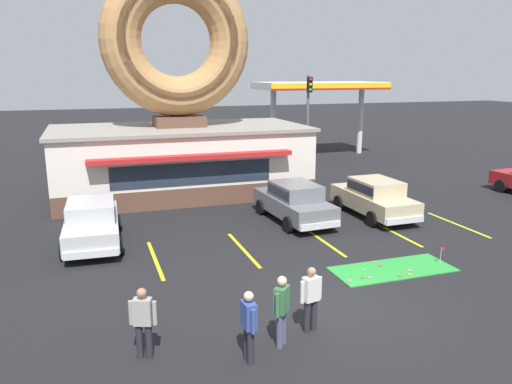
# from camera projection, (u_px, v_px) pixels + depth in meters

# --- Properties ---
(ground_plane) EXTENTS (160.00, 160.00, 0.00)m
(ground_plane) POSITION_uv_depth(u_px,v_px,m) (340.00, 308.00, 12.87)
(ground_plane) COLOR black
(donut_shop_building) EXTENTS (12.30, 6.75, 10.96)m
(donut_shop_building) POSITION_uv_depth(u_px,v_px,m) (179.00, 119.00, 24.37)
(donut_shop_building) COLOR brown
(donut_shop_building) RESTS_ON ground
(putting_mat) EXTENTS (3.80, 1.56, 0.03)m
(putting_mat) POSITION_uv_depth(u_px,v_px,m) (393.00, 269.00, 15.38)
(putting_mat) COLOR green
(putting_mat) RESTS_ON ground
(mini_donut_near_left) EXTENTS (0.13, 0.13, 0.04)m
(mini_donut_near_left) POSITION_uv_depth(u_px,v_px,m) (363.00, 278.00, 14.67)
(mini_donut_near_left) COLOR brown
(mini_donut_near_left) RESTS_ON putting_mat
(mini_donut_near_right) EXTENTS (0.13, 0.13, 0.04)m
(mini_donut_near_right) POSITION_uv_depth(u_px,v_px,m) (400.00, 276.00, 14.79)
(mini_donut_near_right) COLOR brown
(mini_donut_near_right) RESTS_ON putting_mat
(mini_donut_mid_left) EXTENTS (0.13, 0.13, 0.04)m
(mini_donut_mid_left) POSITION_uv_depth(u_px,v_px,m) (409.00, 274.00, 14.91)
(mini_donut_mid_left) COLOR #D17F47
(mini_donut_mid_left) RESTS_ON putting_mat
(mini_donut_mid_centre) EXTENTS (0.13, 0.13, 0.04)m
(mini_donut_mid_centre) POSITION_uv_depth(u_px,v_px,m) (370.00, 277.00, 14.70)
(mini_donut_mid_centre) COLOR #D8667F
(mini_donut_mid_centre) RESTS_ON putting_mat
(mini_donut_mid_right) EXTENTS (0.13, 0.13, 0.04)m
(mini_donut_mid_right) POSITION_uv_depth(u_px,v_px,m) (381.00, 265.00, 15.60)
(mini_donut_mid_right) COLOR brown
(mini_donut_mid_right) RESTS_ON putting_mat
(mini_donut_far_left) EXTENTS (0.13, 0.13, 0.04)m
(mini_donut_far_left) POSITION_uv_depth(u_px,v_px,m) (410.00, 271.00, 15.19)
(mini_donut_far_left) COLOR #D8667F
(mini_donut_far_left) RESTS_ON putting_mat
(mini_donut_far_centre) EXTENTS (0.13, 0.13, 0.04)m
(mini_donut_far_centre) POSITION_uv_depth(u_px,v_px,m) (373.00, 262.00, 15.90)
(mini_donut_far_centre) COLOR #A5724C
(mini_donut_far_centre) RESTS_ON putting_mat
(mini_donut_far_right) EXTENTS (0.13, 0.13, 0.04)m
(mini_donut_far_right) POSITION_uv_depth(u_px,v_px,m) (350.00, 281.00, 14.45)
(mini_donut_far_right) COLOR #D8667F
(mini_donut_far_right) RESTS_ON putting_mat
(golf_ball) EXTENTS (0.04, 0.04, 0.04)m
(golf_ball) POSITION_uv_depth(u_px,v_px,m) (364.00, 269.00, 15.27)
(golf_ball) COLOR white
(golf_ball) RESTS_ON putting_mat
(putting_flag_pin) EXTENTS (0.13, 0.01, 0.55)m
(putting_flag_pin) POSITION_uv_depth(u_px,v_px,m) (442.00, 252.00, 15.68)
(putting_flag_pin) COLOR silver
(putting_flag_pin) RESTS_ON putting_mat
(car_champagne) EXTENTS (2.01, 4.57, 1.60)m
(car_champagne) POSITION_uv_depth(u_px,v_px,m) (374.00, 196.00, 20.96)
(car_champagne) COLOR #BCAD89
(car_champagne) RESTS_ON ground
(car_silver) EXTENTS (2.12, 4.63, 1.60)m
(car_silver) POSITION_uv_depth(u_px,v_px,m) (92.00, 221.00, 17.44)
(car_silver) COLOR #B2B5BA
(car_silver) RESTS_ON ground
(car_grey) EXTENTS (2.17, 4.65, 1.60)m
(car_grey) POSITION_uv_depth(u_px,v_px,m) (294.00, 200.00, 20.26)
(car_grey) COLOR slate
(car_grey) RESTS_ON ground
(pedestrian_blue_sweater_man) EXTENTS (0.56, 0.36, 1.59)m
(pedestrian_blue_sweater_man) POSITION_uv_depth(u_px,v_px,m) (143.00, 320.00, 10.43)
(pedestrian_blue_sweater_man) COLOR #232328
(pedestrian_blue_sweater_man) RESTS_ON ground
(pedestrian_hooded_kid) EXTENTS (0.27, 0.59, 1.58)m
(pedestrian_hooded_kid) POSITION_uv_depth(u_px,v_px,m) (249.00, 323.00, 10.30)
(pedestrian_hooded_kid) COLOR #232328
(pedestrian_hooded_kid) RESTS_ON ground
(pedestrian_leather_jacket_man) EXTENTS (0.59, 0.31, 1.59)m
(pedestrian_leather_jacket_man) POSITION_uv_depth(u_px,v_px,m) (311.00, 296.00, 11.53)
(pedestrian_leather_jacket_man) COLOR #232328
(pedestrian_leather_jacket_man) RESTS_ON ground
(pedestrian_clipboard_woman) EXTENTS (0.44, 0.46, 1.65)m
(pedestrian_clipboard_woman) POSITION_uv_depth(u_px,v_px,m) (282.00, 308.00, 10.90)
(pedestrian_clipboard_woman) COLOR #474C66
(pedestrian_clipboard_woman) RESTS_ON ground
(trash_bin) EXTENTS (0.57, 0.57, 0.97)m
(trash_bin) POSITION_uv_depth(u_px,v_px,m) (66.00, 205.00, 21.06)
(trash_bin) COLOR #232833
(trash_bin) RESTS_ON ground
(traffic_light_pole) EXTENTS (0.28, 0.47, 5.80)m
(traffic_light_pole) POSITION_uv_depth(u_px,v_px,m) (308.00, 111.00, 30.10)
(traffic_light_pole) COLOR #595B60
(traffic_light_pole) RESTS_ON ground
(gas_station_canopy) EXTENTS (9.00, 4.46, 5.30)m
(gas_station_canopy) POSITION_uv_depth(u_px,v_px,m) (319.00, 88.00, 35.73)
(gas_station_canopy) COLOR silver
(gas_station_canopy) RESTS_ON ground
(parking_stripe_far_left) EXTENTS (0.12, 3.60, 0.01)m
(parking_stripe_far_left) POSITION_uv_depth(u_px,v_px,m) (155.00, 260.00, 16.21)
(parking_stripe_far_left) COLOR yellow
(parking_stripe_far_left) RESTS_ON ground
(parking_stripe_left) EXTENTS (0.12, 3.60, 0.01)m
(parking_stripe_left) POSITION_uv_depth(u_px,v_px,m) (243.00, 249.00, 17.15)
(parking_stripe_left) COLOR yellow
(parking_stripe_left) RESTS_ON ground
(parking_stripe_mid_left) EXTENTS (0.12, 3.60, 0.01)m
(parking_stripe_mid_left) POSITION_uv_depth(u_px,v_px,m) (322.00, 240.00, 18.09)
(parking_stripe_mid_left) COLOR yellow
(parking_stripe_mid_left) RESTS_ON ground
(parking_stripe_centre) EXTENTS (0.12, 3.60, 0.01)m
(parking_stripe_centre) POSITION_uv_depth(u_px,v_px,m) (393.00, 232.00, 19.03)
(parking_stripe_centre) COLOR yellow
(parking_stripe_centre) RESTS_ON ground
(parking_stripe_mid_right) EXTENTS (0.12, 3.60, 0.01)m
(parking_stripe_mid_right) POSITION_uv_depth(u_px,v_px,m) (457.00, 224.00, 19.97)
(parking_stripe_mid_right) COLOR yellow
(parking_stripe_mid_right) RESTS_ON ground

